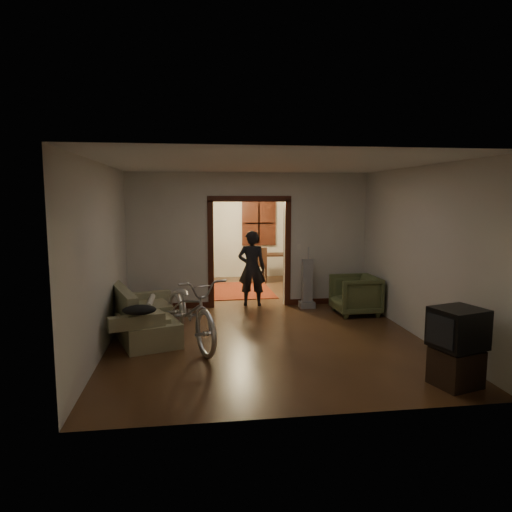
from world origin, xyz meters
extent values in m
cube|color=#371F11|center=(0.00, 0.00, 0.00)|extent=(5.00, 8.50, 0.01)
cube|color=white|center=(0.00, 0.00, 2.80)|extent=(5.00, 8.50, 0.01)
cube|color=beige|center=(0.00, 4.25, 1.40)|extent=(5.00, 0.02, 2.80)
cube|color=beige|center=(-2.50, 0.00, 1.40)|extent=(0.02, 8.50, 2.80)
cube|color=beige|center=(2.50, 0.00, 1.40)|extent=(0.02, 8.50, 2.80)
cube|color=beige|center=(0.00, 0.75, 1.40)|extent=(5.00, 0.14, 2.80)
cube|color=#37150C|center=(0.00, 0.75, 1.10)|extent=(1.74, 0.20, 2.32)
cube|color=black|center=(0.70, 4.21, 1.55)|extent=(0.98, 0.06, 1.28)
sphere|color=#FFE0A5|center=(0.00, 2.50, 2.35)|extent=(0.24, 0.24, 0.24)
cube|color=silver|center=(1.05, 0.68, 1.25)|extent=(0.08, 0.01, 0.12)
cube|color=olive|center=(-2.00, -1.18, 0.42)|extent=(1.36, 1.98, 0.84)
cylinder|color=beige|center=(-1.90, -0.88, 0.53)|extent=(0.10, 0.78, 0.10)
ellipsoid|color=black|center=(-1.95, -2.09, 0.68)|extent=(0.48, 0.36, 0.14)
imported|color=silver|center=(-1.22, -1.68, 0.55)|extent=(1.41, 2.23, 1.10)
imported|color=#4B5630|center=(1.98, -0.24, 0.39)|extent=(0.87, 0.85, 0.77)
cube|color=black|center=(2.00, -3.72, 0.23)|extent=(0.61, 0.58, 0.46)
cube|color=black|center=(2.00, -3.72, 0.73)|extent=(0.68, 0.64, 0.49)
cube|color=gray|center=(1.17, 0.40, 0.51)|extent=(0.31, 0.25, 1.02)
imported|color=black|center=(0.05, 0.76, 0.80)|extent=(0.63, 0.46, 1.60)
cube|color=maroon|center=(-0.08, 2.32, 0.01)|extent=(1.64, 2.13, 0.02)
cube|color=#273A22|center=(-1.44, 3.81, 0.92)|extent=(0.94, 0.54, 1.84)
sphere|color=#1E5972|center=(-1.44, 3.81, 1.94)|extent=(0.29, 0.29, 0.29)
cube|color=black|center=(1.22, 3.54, 0.37)|extent=(1.07, 0.70, 0.74)
cube|color=black|center=(0.54, 3.31, 0.48)|extent=(0.53, 0.53, 0.97)
camera|label=1|loc=(-1.15, -8.69, 2.31)|focal=32.00mm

